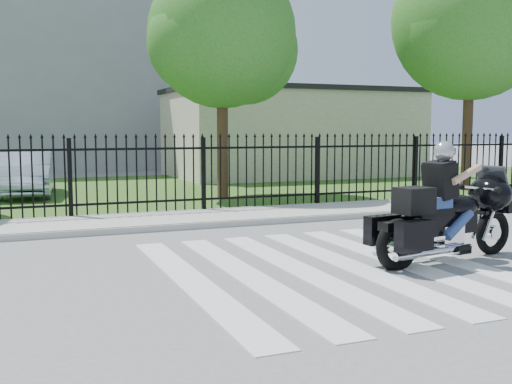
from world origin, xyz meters
name	(u,v)px	position (x,y,z in m)	size (l,w,h in m)	color
ground	(327,268)	(0.00, 0.00, 0.00)	(120.00, 120.00, 0.00)	slate
crosswalk	(327,268)	(0.00, 0.00, 0.01)	(5.00, 5.50, 0.01)	silver
sidewalk	(217,217)	(0.00, 5.00, 0.06)	(40.00, 2.00, 0.12)	#ADAAA3
curb	(233,224)	(0.00, 4.00, 0.06)	(40.00, 0.12, 0.12)	#ADAAA3
grass_strip	(150,190)	(0.00, 12.00, 0.01)	(40.00, 12.00, 0.02)	#2F511B
iron_fence	(203,176)	(0.00, 6.00, 0.90)	(26.00, 0.04, 1.80)	black
tree_mid	(222,34)	(1.50, 9.00, 4.67)	(4.20, 4.20, 6.78)	#382316
tree_right	(471,21)	(9.50, 8.00, 5.39)	(5.00, 5.00, 7.90)	#382316
building_low	(291,135)	(7.00, 16.00, 1.75)	(10.00, 6.00, 3.50)	beige
building_low_roof	(291,91)	(7.00, 16.00, 3.60)	(10.20, 6.20, 0.20)	black
building_tall	(32,51)	(-3.00, 26.00, 6.00)	(15.00, 10.00, 12.00)	gray
motorcycle_rider	(445,212)	(1.84, -0.26, 0.76)	(2.79, 1.16, 1.85)	black
parked_car	(26,173)	(-3.78, 11.55, 0.70)	(1.44, 4.12, 1.36)	#AEC1DC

